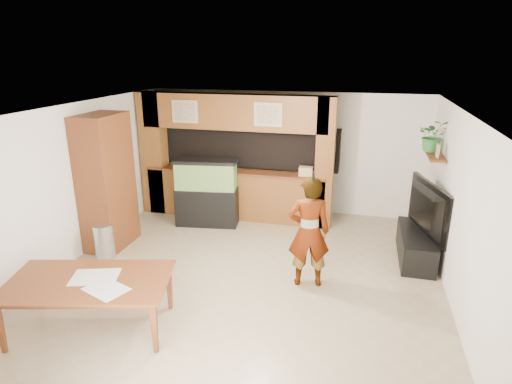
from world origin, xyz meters
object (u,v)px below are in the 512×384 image
(person, at_px, (309,232))
(dining_table, at_px, (90,307))
(television, at_px, (420,209))
(pantry_cabinet, at_px, (106,182))
(aquarium, at_px, (207,193))

(person, xyz_separation_m, dining_table, (-2.49, -1.83, -0.51))
(person, bearing_deg, television, -155.24)
(pantry_cabinet, height_order, aquarium, pantry_cabinet)
(aquarium, xyz_separation_m, dining_table, (-0.19, -3.69, -0.32))
(television, bearing_deg, dining_table, 110.77)
(dining_table, bearing_deg, pantry_cabinet, 102.14)
(pantry_cabinet, distance_m, aquarium, 1.98)
(person, bearing_deg, aquarium, -51.32)
(pantry_cabinet, distance_m, dining_table, 2.76)
(pantry_cabinet, xyz_separation_m, dining_table, (1.17, -2.35, -0.85))
(dining_table, bearing_deg, television, 22.38)
(pantry_cabinet, xyz_separation_m, aquarium, (1.36, 1.34, -0.53))
(pantry_cabinet, bearing_deg, person, -8.05)
(pantry_cabinet, distance_m, person, 3.72)
(person, bearing_deg, pantry_cabinet, -20.53)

